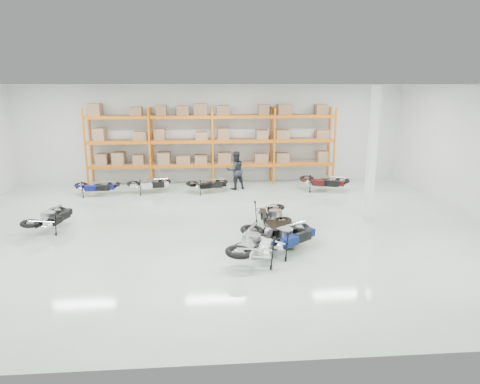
{
  "coord_description": "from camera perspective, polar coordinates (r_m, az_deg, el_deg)",
  "views": [
    {
      "loc": [
        -0.28,
        -13.17,
        4.49
      ],
      "look_at": [
        0.79,
        0.31,
        1.1
      ],
      "focal_mm": 32.0,
      "sensor_mm": 36.0,
      "label": 1
    }
  ],
  "objects": [
    {
      "name": "moto_black_far_left",
      "position": [
        14.8,
        -23.97,
        -2.72
      ],
      "size": [
        1.25,
        1.87,
        1.11
      ],
      "primitive_type": null,
      "rotation": [
        0.0,
        -0.09,
        2.89
      ],
      "color": "black",
      "rests_on": "ground"
    },
    {
      "name": "moto_silver_left",
      "position": [
        11.27,
        2.01,
        -6.06
      ],
      "size": [
        1.55,
        2.21,
        1.3
      ],
      "primitive_type": null,
      "rotation": [
        0.0,
        -0.09,
        2.84
      ],
      "color": "silver",
      "rests_on": "ground"
    },
    {
      "name": "pallet_rack",
      "position": [
        19.75,
        -3.71,
        7.55
      ],
      "size": [
        11.28,
        0.98,
        3.62
      ],
      "color": "#DB610B",
      "rests_on": "ground"
    },
    {
      "name": "moto_back_a",
      "position": [
        18.78,
        -18.63,
        1.04
      ],
      "size": [
        1.62,
        0.8,
        1.05
      ],
      "primitive_type": null,
      "rotation": [
        0.0,
        -0.09,
        1.57
      ],
      "color": "navy",
      "rests_on": "ground"
    },
    {
      "name": "moto_blue_centre",
      "position": [
        11.86,
        6.21,
        -5.31
      ],
      "size": [
        2.06,
        1.85,
        1.21
      ],
      "primitive_type": null,
      "rotation": [
        0.0,
        -0.09,
        2.2
      ],
      "color": "#07144E",
      "rests_on": "ground"
    },
    {
      "name": "moto_back_c",
      "position": [
        18.33,
        -4.28,
        1.39
      ],
      "size": [
        1.7,
        1.1,
        1.01
      ],
      "primitive_type": null,
      "rotation": [
        0.0,
        -0.09,
        1.79
      ],
      "color": "black",
      "rests_on": "ground"
    },
    {
      "name": "person_back",
      "position": [
        18.82,
        -0.62,
        2.9
      ],
      "size": [
        1.0,
        0.89,
        1.69
      ],
      "primitive_type": "imported",
      "rotation": [
        0.0,
        0.0,
        3.51
      ],
      "color": "black",
      "rests_on": "ground"
    },
    {
      "name": "moto_back_d",
      "position": [
        18.85,
        11.12,
        1.79
      ],
      "size": [
        2.06,
        1.54,
        1.2
      ],
      "primitive_type": null,
      "rotation": [
        0.0,
        -0.09,
        1.19
      ],
      "color": "#3A0B0E",
      "rests_on": "ground"
    },
    {
      "name": "moto_touring_right",
      "position": [
        13.82,
        4.32,
        -2.59
      ],
      "size": [
        0.92,
        1.78,
        1.14
      ],
      "primitive_type": null,
      "rotation": [
        0.0,
        -0.09,
        -0.03
      ],
      "color": "black",
      "rests_on": "ground"
    },
    {
      "name": "structural_column",
      "position": [
        14.9,
        17.18,
        4.8
      ],
      "size": [
        0.25,
        0.25,
        4.5
      ],
      "primitive_type": "cube",
      "color": "white",
      "rests_on": "ground"
    },
    {
      "name": "room",
      "position": [
        13.36,
        -3.27,
        4.4
      ],
      "size": [
        18.0,
        18.0,
        18.0
      ],
      "color": "silver",
      "rests_on": "ground"
    },
    {
      "name": "trailer",
      "position": [
        12.38,
        5.42,
        -5.53
      ],
      "size": [
        0.81,
        1.47,
        0.6
      ],
      "rotation": [
        0.0,
        0.0,
        0.17
      ],
      "color": "black",
      "rests_on": "ground"
    },
    {
      "name": "moto_back_b",
      "position": [
        18.64,
        -11.95,
        1.38
      ],
      "size": [
        1.75,
        1.17,
        1.04
      ],
      "primitive_type": null,
      "rotation": [
        0.0,
        -0.09,
        1.82
      ],
      "color": "silver",
      "rests_on": "ground"
    }
  ]
}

